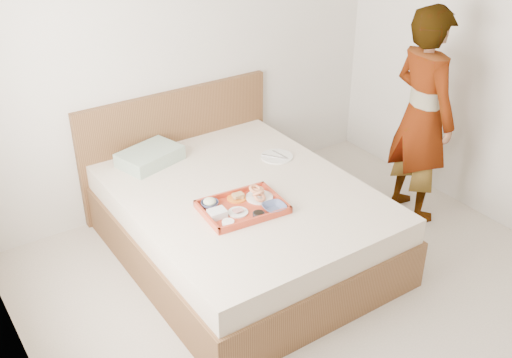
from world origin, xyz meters
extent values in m
cube|color=beige|center=(0.00, 0.00, 0.00)|extent=(3.50, 4.00, 0.01)
cube|color=silver|center=(0.00, 2.00, 1.30)|extent=(3.50, 0.01, 2.60)
cube|color=silver|center=(-1.75, 0.00, 1.30)|extent=(0.01, 4.00, 2.60)
cube|color=brown|center=(-0.15, 1.00, 0.27)|extent=(1.65, 2.00, 0.53)
cube|color=brown|center=(-0.15, 1.97, 0.47)|extent=(1.65, 0.06, 0.95)
cube|color=#9BB29C|center=(-0.50, 1.73, 0.58)|extent=(0.51, 0.41, 0.11)
cube|color=#AE4229|center=(-0.28, 0.78, 0.55)|extent=(0.56, 0.43, 0.05)
cylinder|color=white|center=(-0.12, 0.83, 0.55)|extent=(0.20, 0.20, 0.01)
imported|color=navy|center=(-0.13, 0.65, 0.56)|extent=(0.16, 0.16, 0.04)
cylinder|color=black|center=(-0.25, 0.64, 0.56)|extent=(0.08, 0.08, 0.03)
cylinder|color=white|center=(-0.34, 0.75, 0.55)|extent=(0.14, 0.14, 0.01)
cylinder|color=orange|center=(-0.25, 0.90, 0.55)|extent=(0.14, 0.14, 0.01)
imported|color=navy|center=(-0.45, 0.92, 0.56)|extent=(0.13, 0.13, 0.04)
cube|color=silver|center=(-0.47, 0.79, 0.57)|extent=(0.12, 0.10, 0.05)
cylinder|color=white|center=(-0.46, 0.67, 0.56)|extent=(0.08, 0.08, 0.03)
cylinder|color=white|center=(0.34, 1.27, 0.54)|extent=(0.31, 0.31, 0.01)
imported|color=white|center=(1.29, 0.72, 0.84)|extent=(0.48, 0.66, 1.67)
camera|label=1|loc=(-2.07, -2.02, 2.63)|focal=42.02mm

